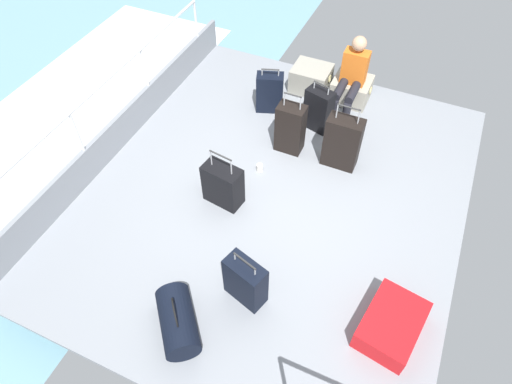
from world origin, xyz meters
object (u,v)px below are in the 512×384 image
Objects in this scene: suitcase_3 at (290,128)px; duffel_bag at (178,321)px; cargo_crate_1 at (351,90)px; suitcase_1 at (391,325)px; suitcase_2 at (270,93)px; suitcase_0 at (245,281)px; suitcase_4 at (342,142)px; suitcase_6 at (223,185)px; cargo_crate_0 at (311,78)px; passenger_seated at (352,75)px; paper_cup at (260,168)px; suitcase_5 at (318,110)px.

duffel_bag is at bearing -90.91° from suitcase_3.
cargo_crate_1 reaches higher than suitcase_1.
cargo_crate_1 is 1.22m from suitcase_2.
suitcase_2 reaches higher than suitcase_0.
suitcase_4 reaches higher than suitcase_3.
suitcase_2 reaches higher than suitcase_1.
suitcase_6 is (-1.07, -1.16, -0.09)m from suitcase_4.
cargo_crate_0 is at bearing 62.11° from suitcase_2.
duffel_bag is (-0.48, -3.94, -0.37)m from passenger_seated.
suitcase_0 reaches higher than duffel_bag.
duffel_bag reaches higher than suitcase_1.
suitcase_2 reaches higher than paper_cup.
suitcase_6 is (0.17, -1.79, -0.02)m from suitcase_2.
duffel_bag is 7.09× the size of paper_cup.
suitcase_4 reaches higher than suitcase_1.
suitcase_2 is 6.75× the size of paper_cup.
suitcase_4 is (0.25, -1.33, 0.19)m from cargo_crate_1.
passenger_seated is 10.40× the size of paper_cup.
suitcase_2 is at bearing 152.84° from suitcase_4.
suitcase_6 reaches higher than suitcase_1.
suitcase_2 is (-2.36, 2.61, 0.16)m from suitcase_1.
suitcase_2 reaches higher than cargo_crate_0.
suitcase_1 is (1.37, -3.30, -0.04)m from cargo_crate_1.
paper_cup is at bearing -109.43° from suitcase_3.
cargo_crate_0 is 1.03× the size of cargo_crate_1.
cargo_crate_1 is 5.66× the size of paper_cup.
suitcase_4 is at bearing 0.46° from suitcase_3.
suitcase_1 is 1.03× the size of suitcase_6.
suitcase_4 is at bearing -77.96° from passenger_seated.
cargo_crate_0 is 2.51m from suitcase_6.
suitcase_5 is at bearing 122.69° from suitcase_1.
suitcase_2 is (-0.94, 2.83, 0.01)m from suitcase_0.
suitcase_3 is 0.58m from suitcase_5.
suitcase_5 reaches higher than cargo_crate_0.
suitcase_4 is at bearing 75.33° from duffel_bag.
cargo_crate_0 is 0.64× the size of suitcase_4.
suitcase_1 is at bearing -57.31° from suitcase_5.
cargo_crate_0 is 1.88m from paper_cup.
cargo_crate_1 is at bearing 72.79° from suitcase_5.
suitcase_5 is (0.38, -0.80, 0.12)m from cargo_crate_0.
passenger_seated reaches higher than paper_cup.
suitcase_0 is 0.97× the size of suitcase_2.
suitcase_3 is at bearing -179.54° from suitcase_4.
suitcase_0 is 0.84× the size of suitcase_1.
suitcase_4 is at bearing 31.78° from paper_cup.
duffel_bag is (-0.73, -2.78, -0.19)m from suitcase_4.
suitcase_5 is at bearing -107.21° from cargo_crate_1.
suitcase_6 is at bearing -94.55° from cargo_crate_0.
passenger_seated reaches higher than duffel_bag.
cargo_crate_0 is 0.86× the size of suitcase_2.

